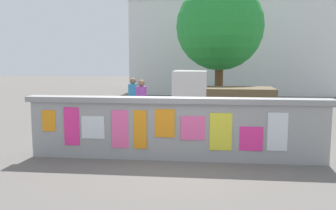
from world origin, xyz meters
name	(u,v)px	position (x,y,z in m)	size (l,w,h in m)	color
ground	(191,110)	(0.00, 8.00, 0.00)	(60.00, 60.00, 0.00)	#605B56
poster_wall	(175,128)	(0.00, 0.00, 0.74)	(6.87, 0.42, 1.42)	#999999
auto_rickshaw_truck	(217,97)	(1.08, 5.18, 0.90)	(3.62, 1.55, 1.85)	black
motorcycle	(98,120)	(-2.53, 2.36, 0.46)	(1.87, 0.69, 0.87)	black
bicycle_near	(248,135)	(1.75, 1.18, 0.36)	(1.71, 0.44, 0.95)	black
person_walking	(133,96)	(-1.89, 4.44, 0.99)	(0.45, 0.45, 1.62)	#BF6626
person_bystander	(141,99)	(-1.40, 3.39, 0.99)	(0.36, 0.36, 1.62)	#3F994C
tree_roadside	(220,27)	(1.25, 9.50, 3.78)	(4.14, 4.14, 5.87)	brown
building_background	(229,45)	(2.16, 17.49, 3.23)	(13.08, 6.23, 6.42)	white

